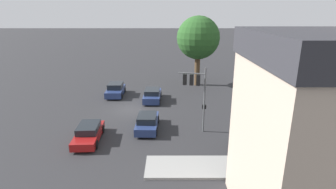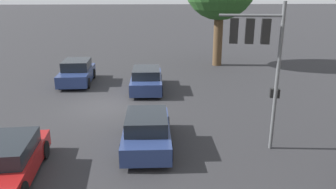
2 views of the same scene
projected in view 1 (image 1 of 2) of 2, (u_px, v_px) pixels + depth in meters
name	position (u px, v px, depth m)	size (l,w,h in m)	color
ground_plane	(130.00, 109.00, 28.01)	(300.00, 300.00, 0.00)	#28282B
street_tree	(198.00, 38.00, 35.52)	(5.84, 5.84, 9.56)	#4C3823
traffic_signal	(195.00, 86.00, 21.83)	(0.73, 2.44, 5.63)	#515456
crossing_car_0	(116.00, 90.00, 32.50)	(4.22, 2.08, 1.56)	navy
crossing_car_1	(89.00, 133.00, 21.10)	(4.53, 2.09, 1.31)	maroon
crossing_car_2	(152.00, 95.00, 30.64)	(4.49, 2.07, 1.44)	navy
crossing_car_3	(147.00, 122.00, 23.10)	(4.25, 1.98, 1.41)	navy
parked_car_0	(261.00, 140.00, 19.77)	(1.83, 4.25, 1.46)	black
parked_car_1	(331.00, 141.00, 19.72)	(1.87, 4.19, 1.42)	navy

